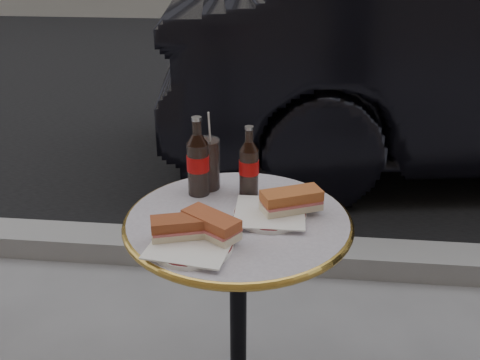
# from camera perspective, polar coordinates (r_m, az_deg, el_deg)

# --- Properties ---
(asphalt_road) EXTENTS (40.00, 8.00, 0.00)m
(asphalt_road) POSITION_cam_1_polar(r_m,az_deg,el_deg) (6.43, 4.83, 11.70)
(asphalt_road) COLOR black
(asphalt_road) RESTS_ON ground
(curb) EXTENTS (40.00, 0.20, 0.12)m
(curb) POSITION_cam_1_polar(r_m,az_deg,el_deg) (2.57, 2.05, -7.80)
(curb) COLOR gray
(curb) RESTS_ON ground
(bistro_table) EXTENTS (0.62, 0.62, 0.73)m
(bistro_table) POSITION_cam_1_polar(r_m,az_deg,el_deg) (1.66, -0.19, -15.16)
(bistro_table) COLOR #BAB2C4
(bistro_table) RESTS_ON ground
(plate_left) EXTENTS (0.26, 0.26, 0.01)m
(plate_left) POSITION_cam_1_polar(r_m,az_deg,el_deg) (1.32, -5.13, -6.98)
(plate_left) COLOR white
(plate_left) RESTS_ON bistro_table
(plate_right) EXTENTS (0.23, 0.23, 0.01)m
(plate_right) POSITION_cam_1_polar(r_m,az_deg,el_deg) (1.45, 3.19, -3.71)
(plate_right) COLOR white
(plate_right) RESTS_ON bistro_table
(sandwich_left_a) EXTENTS (0.16, 0.11, 0.05)m
(sandwich_left_a) POSITION_cam_1_polar(r_m,az_deg,el_deg) (1.33, -6.35, -5.14)
(sandwich_left_a) COLOR brown
(sandwich_left_a) RESTS_ON plate_left
(sandwich_left_b) EXTENTS (0.17, 0.15, 0.05)m
(sandwich_left_b) POSITION_cam_1_polar(r_m,az_deg,el_deg) (1.33, -3.09, -4.90)
(sandwich_left_b) COLOR #A14929
(sandwich_left_b) RESTS_ON plate_left
(sandwich_right) EXTENTS (0.18, 0.14, 0.06)m
(sandwich_right) POSITION_cam_1_polar(r_m,az_deg,el_deg) (1.45, 5.49, -2.30)
(sandwich_right) COLOR #B15B2D
(sandwich_right) RESTS_ON plate_right
(cola_bottle_left) EXTENTS (0.07, 0.07, 0.24)m
(cola_bottle_left) POSITION_cam_1_polar(r_m,az_deg,el_deg) (1.54, -4.53, 2.55)
(cola_bottle_left) COLOR black
(cola_bottle_left) RESTS_ON bistro_table
(cola_bottle_right) EXTENTS (0.07, 0.07, 0.21)m
(cola_bottle_right) POSITION_cam_1_polar(r_m,az_deg,el_deg) (1.53, 0.96, 2.04)
(cola_bottle_right) COLOR black
(cola_bottle_right) RESTS_ON bistro_table
(cola_glass) EXTENTS (0.08, 0.08, 0.16)m
(cola_glass) POSITION_cam_1_polar(r_m,az_deg,el_deg) (1.59, -3.50, 1.75)
(cola_glass) COLOR black
(cola_glass) RESTS_ON bistro_table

